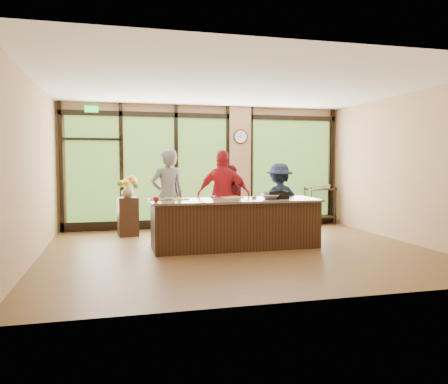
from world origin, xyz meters
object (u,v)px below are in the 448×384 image
island_base (235,224)px  bar_cart (320,200)px  roasting_pan (277,197)px  cook_left (168,196)px  cook_right (279,201)px  flower_stand (128,217)px

island_base → bar_cart: size_ratio=3.01×
roasting_pan → island_base: bearing=-179.4°
cook_left → cook_right: 2.38m
cook_left → roasting_pan: size_ratio=4.68×
flower_stand → cook_right: bearing=-25.0°
roasting_pan → flower_stand: bearing=148.9°
cook_left → roasting_pan: bearing=146.8°
cook_right → roasting_pan: bearing=67.7°
island_base → flower_stand: (-1.94, 1.84, -0.02)m
roasting_pan → flower_stand: 3.38m
island_base → cook_left: size_ratio=1.64×
bar_cart → roasting_pan: bearing=-136.4°
roasting_pan → flower_stand: size_ratio=0.48×
cook_right → roasting_pan: size_ratio=3.96×
cook_right → roasting_pan: (-0.37, -0.80, 0.16)m
flower_stand → roasting_pan: bearing=-40.2°
bar_cart → island_base: bearing=-146.0°
roasting_pan → cook_left: bearing=159.7°
cook_right → island_base: bearing=35.2°
roasting_pan → flower_stand: roasting_pan is taller
roasting_pan → bar_cart: bearing=52.0°
island_base → cook_right: bearing=32.8°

